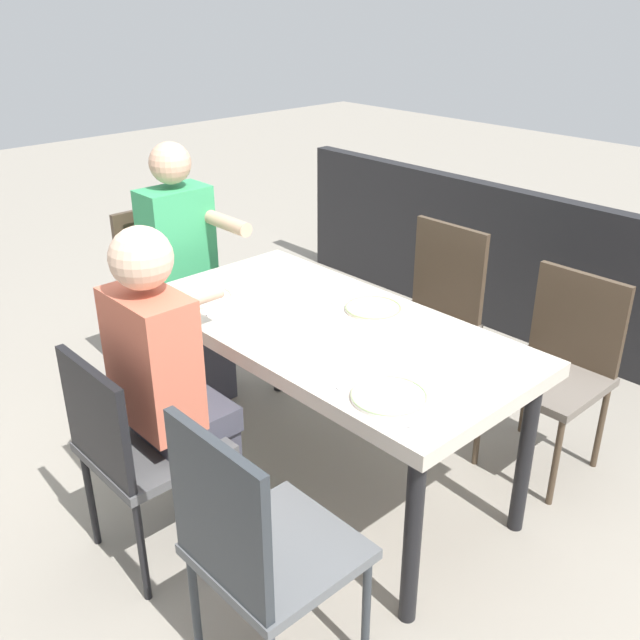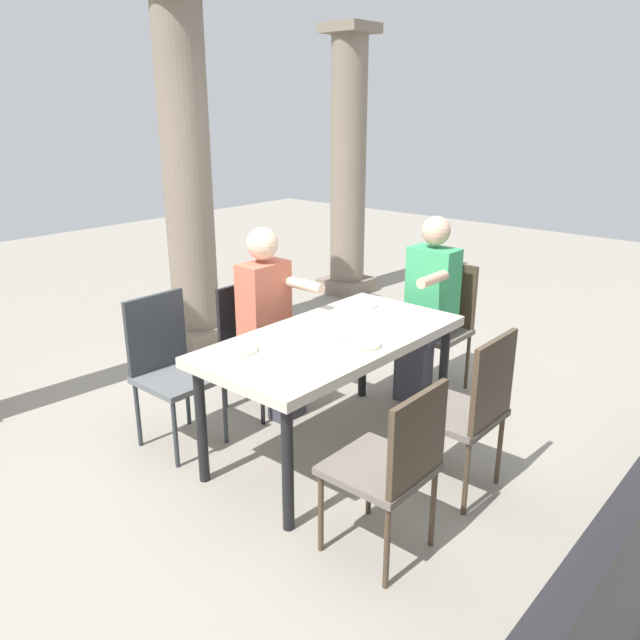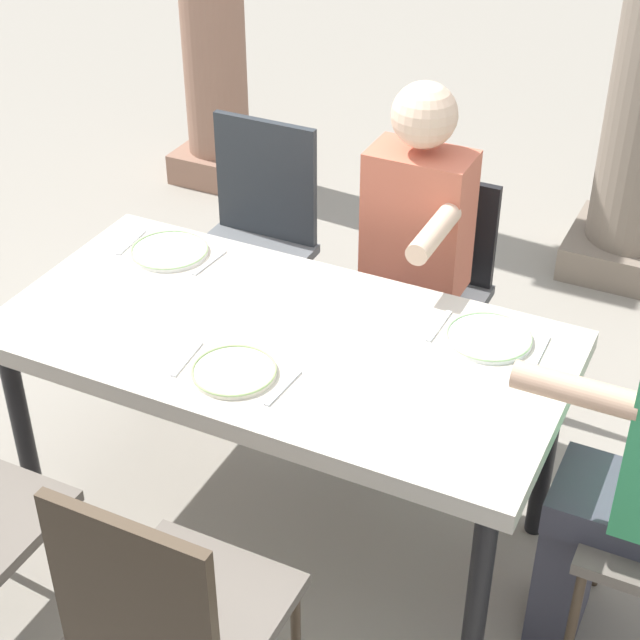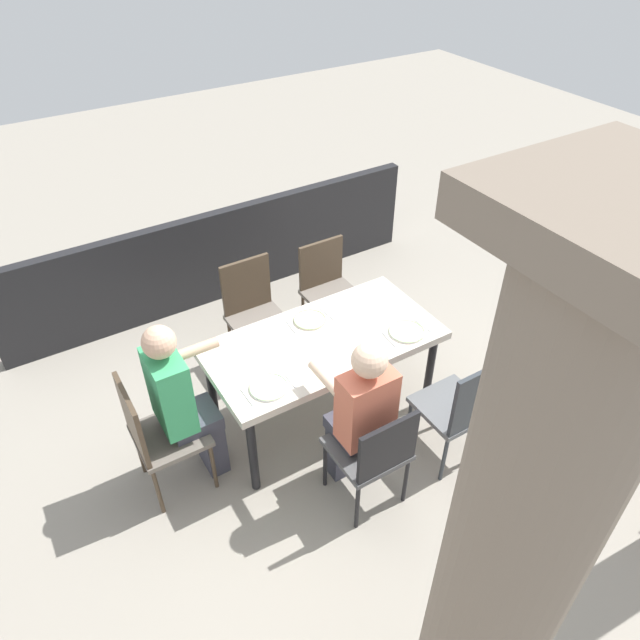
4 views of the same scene
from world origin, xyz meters
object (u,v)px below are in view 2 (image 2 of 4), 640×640
object	(u,v)px
diner_woman_green	(427,304)
stone_column_far	(348,168)
chair_west_north	(169,363)
stone_column_centre	(188,180)
chair_mid_north	(254,337)
chair_west_south	(393,462)
chair_mid_south	(470,405)
chair_head_east	(441,319)
plate_2	(358,305)
plate_0	(235,349)
plate_1	(361,344)
diner_man_white	(271,317)
dining_table	(333,347)

from	to	relation	value
diner_woman_green	stone_column_far	xyz separation A→B (m)	(1.77, 2.14, 0.69)
chair_west_north	diner_woman_green	bearing A→B (deg)	-27.64
diner_woman_green	stone_column_centre	size ratio (longest dim) A/B	0.45
chair_mid_north	chair_west_north	bearing A→B (deg)	179.30
chair_west_south	chair_mid_south	distance (m)	0.70
chair_head_east	stone_column_far	world-z (taller)	stone_column_far
chair_mid_north	stone_column_far	world-z (taller)	stone_column_far
plate_2	chair_head_east	bearing A→B (deg)	-18.40
plate_0	plate_2	distance (m)	1.08
chair_mid_south	chair_head_east	xyz separation A→B (m)	(1.11, 0.84, 0.01)
plate_0	plate_1	bearing A→B (deg)	-42.62
chair_west_north	diner_man_white	xyz separation A→B (m)	(0.71, -0.18, 0.16)
chair_mid_north	diner_woman_green	xyz separation A→B (m)	(0.90, -0.83, 0.20)
chair_mid_north	plate_0	world-z (taller)	chair_mid_north
dining_table	chair_west_north	distance (m)	1.02
chair_west_north	plate_0	xyz separation A→B (m)	(0.03, -0.59, 0.23)
plate_2	stone_column_centre	bearing A→B (deg)	86.76
chair_mid_south	stone_column_far	bearing A→B (deg)	48.05
plate_1	plate_2	xyz separation A→B (m)	(0.57, 0.46, -0.00)
diner_woman_green	plate_2	xyz separation A→B (m)	(-0.49, 0.24, 0.06)
diner_woman_green	stone_column_centre	xyz separation A→B (m)	(-0.39, 2.14, 0.74)
chair_west_south	plate_2	size ratio (longest dim) A/B	3.57
diner_man_white	plate_0	distance (m)	0.79
chair_mid_north	diner_man_white	world-z (taller)	diner_man_white
stone_column_far	plate_1	bearing A→B (deg)	-140.23
plate_2	plate_1	bearing A→B (deg)	-141.39
chair_mid_south	stone_column_far	distance (m)	4.09
chair_west_north	chair_mid_north	distance (m)	0.70
plate_1	chair_west_north	bearing A→B (deg)	117.00
chair_mid_north	stone_column_far	size ratio (longest dim) A/B	0.31
diner_man_white	plate_0	xyz separation A→B (m)	(-0.68, -0.41, 0.07)
dining_table	diner_man_white	distance (m)	0.67
chair_west_north	plate_0	bearing A→B (deg)	-87.31
dining_table	chair_west_south	size ratio (longest dim) A/B	1.86
stone_column_centre	plate_1	xyz separation A→B (m)	(-0.68, -2.36, -0.67)
plate_1	plate_2	distance (m)	0.73
chair_mid_north	stone_column_centre	distance (m)	1.69
chair_west_north	chair_west_south	distance (m)	1.67
chair_west_south	diner_man_white	size ratio (longest dim) A/B	0.68
diner_woman_green	plate_1	xyz separation A→B (m)	(-1.06, -0.22, 0.06)
plate_0	chair_west_south	bearing A→B (deg)	-91.46
chair_head_east	plate_1	distance (m)	1.31
chair_head_east	plate_2	bearing A→B (deg)	161.60
chair_west_north	plate_1	bearing A→B (deg)	-63.00
chair_mid_south	stone_column_centre	world-z (taller)	stone_column_centre
dining_table	chair_mid_south	distance (m)	0.86
diner_man_white	plate_1	xyz separation A→B (m)	(-0.17, -0.88, 0.07)
diner_man_white	plate_0	bearing A→B (deg)	-149.15
stone_column_far	diner_woman_green	bearing A→B (deg)	-129.62
diner_woman_green	diner_man_white	xyz separation A→B (m)	(-0.90, 0.66, -0.01)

